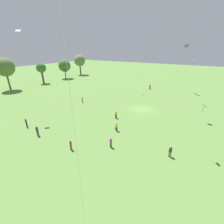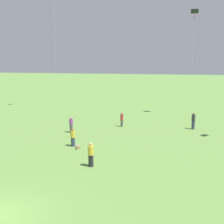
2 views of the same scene
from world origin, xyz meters
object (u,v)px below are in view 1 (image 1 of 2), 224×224
object	(u,v)px
person_3	(37,131)
kite_1	(182,41)
kite_4	(19,37)
person_7	(170,152)
picnic_bag_0	(115,127)
kite_0	(194,63)
kite_6	(186,47)
kite_7	(137,73)
person_1	(116,114)
person_5	(71,145)
person_8	(111,143)
person_4	(117,127)
person_6	(26,123)
person_0	(150,87)
kite_2	(203,108)
person_2	(82,100)

from	to	relation	value
person_3	kite_1	distance (m)	51.62
kite_1	kite_4	bearing A→B (deg)	16.40
person_7	picnic_bag_0	size ratio (longest dim) A/B	3.77
person_3	kite_1	xyz separation A→B (m)	(47.03, -14.49, 15.57)
person_3	kite_0	xyz separation A→B (m)	(22.82, -20.99, 10.64)
kite_6	kite_7	bearing A→B (deg)	-95.18
kite_0	kite_1	size ratio (longest dim) A/B	0.70
person_1	person_5	xyz separation A→B (m)	(-13.35, 0.33, -0.07)
person_3	person_8	xyz separation A→B (m)	(3.88, -12.94, -0.09)
person_8	person_4	bearing A→B (deg)	-172.03
kite_7	kite_0	bearing A→B (deg)	89.90
kite_4	person_1	bearing A→B (deg)	27.08
person_6	person_7	bearing A→B (deg)	5.12
person_0	kite_7	size ratio (longest dim) A/B	0.26
kite_7	person_3	bearing A→B (deg)	29.36
person_4	kite_4	bearing A→B (deg)	-38.31
person_5	kite_1	size ratio (longest dim) A/B	0.09
kite_0	person_0	bearing A→B (deg)	-109.21
kite_2	kite_7	xyz separation A→B (m)	(25.78, 20.24, -0.43)
person_5	person_8	world-z (taller)	person_8
person_5	kite_7	size ratio (longest dim) A/B	0.23
person_2	person_6	bearing A→B (deg)	-54.59
person_0	picnic_bag_0	xyz separation A→B (m)	(-32.34, -3.72, -0.77)
kite_1	kite_6	distance (m)	3.58
person_0	person_3	bearing A→B (deg)	56.01
person_4	person_5	xyz separation A→B (m)	(-8.57, 3.20, 0.02)
kite_7	kite_1	bearing A→B (deg)	173.83
person_2	person_5	bearing A→B (deg)	-18.53
person_0	person_4	size ratio (longest dim) A/B	1.15
person_4	kite_2	xyz separation A→B (m)	(0.63, -12.87, 6.29)
person_1	person_3	distance (m)	15.89
person_3	kite_0	bearing A→B (deg)	63.44
person_2	person_4	world-z (taller)	person_4
person_3	person_5	bearing A→B (deg)	17.20
person_1	kite_4	bearing A→B (deg)	-131.33
kite_1	kite_2	size ratio (longest dim) A/B	2.32
person_7	kite_6	world-z (taller)	kite_6
kite_0	kite_4	world-z (taller)	kite_4
kite_0	kite_6	world-z (taller)	kite_6
person_3	kite_2	size ratio (longest dim) A/B	0.24
person_3	kite_1	size ratio (longest dim) A/B	0.10
kite_2	person_3	bearing A→B (deg)	120.58
kite_2	picnic_bag_0	size ratio (longest dim) A/B	17.04
person_3	kite_4	size ratio (longest dim) A/B	0.11
person_2	person_8	size ratio (longest dim) A/B	0.97
person_8	kite_4	xyz separation A→B (m)	(1.55, 21.56, 15.62)
person_7	kite_0	bearing A→B (deg)	-167.30
person_6	kite_1	world-z (taller)	kite_1
person_4	kite_4	world-z (taller)	kite_4
person_7	kite_7	bearing A→B (deg)	-137.31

